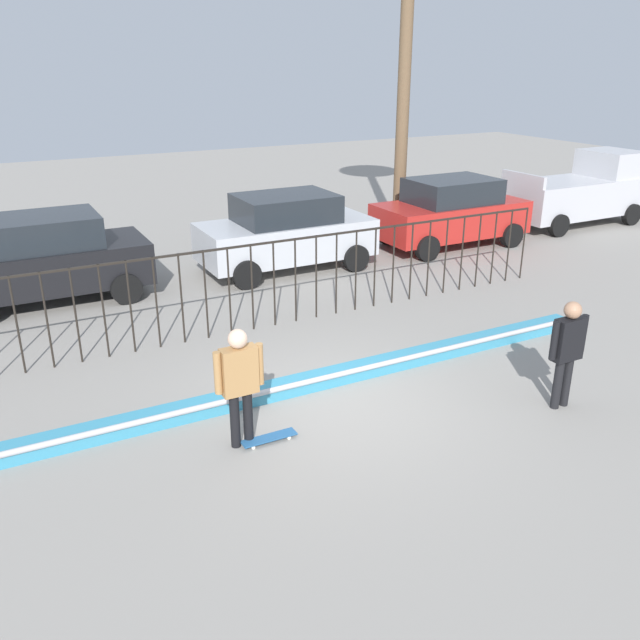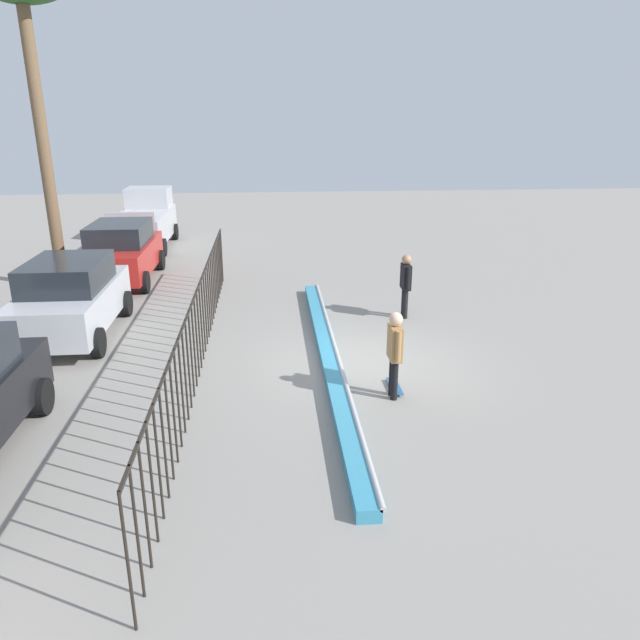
# 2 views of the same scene
# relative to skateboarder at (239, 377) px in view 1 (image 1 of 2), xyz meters

# --- Properties ---
(ground_plane) EXTENTS (60.00, 60.00, 0.00)m
(ground_plane) POSITION_rel_skateboarder_xyz_m (1.75, 0.34, -1.04)
(ground_plane) COLOR gray
(bowl_coping_ledge) EXTENTS (11.00, 0.40, 0.27)m
(bowl_coping_ledge) POSITION_rel_skateboarder_xyz_m (1.75, 1.05, -0.92)
(bowl_coping_ledge) COLOR teal
(bowl_coping_ledge) RESTS_ON ground
(perimeter_fence) EXTENTS (14.04, 0.04, 1.73)m
(perimeter_fence) POSITION_rel_skateboarder_xyz_m (1.75, 3.83, 0.04)
(perimeter_fence) COLOR black
(perimeter_fence) RESTS_ON ground
(skateboarder) EXTENTS (0.70, 0.26, 1.73)m
(skateboarder) POSITION_rel_skateboarder_xyz_m (0.00, 0.00, 0.00)
(skateboarder) COLOR black
(skateboarder) RESTS_ON ground
(skateboard) EXTENTS (0.80, 0.20, 0.07)m
(skateboard) POSITION_rel_skateboarder_xyz_m (0.35, -0.11, -0.98)
(skateboard) COLOR #26598C
(skateboard) RESTS_ON ground
(camera_operator) EXTENTS (0.69, 0.26, 1.71)m
(camera_operator) POSITION_rel_skateboarder_xyz_m (4.72, -1.26, -0.01)
(camera_operator) COLOR black
(camera_operator) RESTS_ON ground
(parked_car_black) EXTENTS (4.30, 2.12, 1.90)m
(parked_car_black) POSITION_rel_skateboarder_xyz_m (-1.58, 7.45, -0.06)
(parked_car_black) COLOR black
(parked_car_black) RESTS_ON ground
(parked_car_silver) EXTENTS (4.30, 2.12, 1.90)m
(parked_car_silver) POSITION_rel_skateboarder_xyz_m (4.03, 7.15, -0.06)
(parked_car_silver) COLOR #B7BABF
(parked_car_silver) RESTS_ON ground
(parked_car_red) EXTENTS (4.30, 2.12, 1.90)m
(parked_car_red) POSITION_rel_skateboarder_xyz_m (9.09, 7.05, -0.06)
(parked_car_red) COLOR #B2231E
(parked_car_red) RESTS_ON ground
(pickup_truck) EXTENTS (4.70, 2.12, 2.24)m
(pickup_truck) POSITION_rel_skateboarder_xyz_m (14.46, 7.30, 0.00)
(pickup_truck) COLOR #B7B7BC
(pickup_truck) RESTS_ON ground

